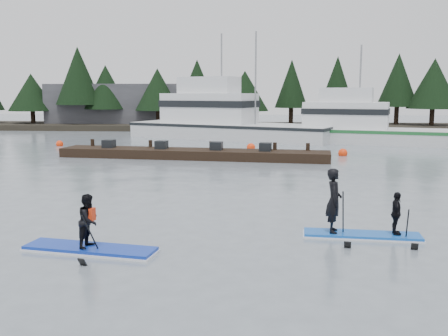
# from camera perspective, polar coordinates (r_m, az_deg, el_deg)

# --- Properties ---
(ground) EXTENTS (160.00, 160.00, 0.00)m
(ground) POSITION_cam_1_polar(r_m,az_deg,el_deg) (13.88, -1.95, -8.20)
(ground) COLOR slate
(ground) RESTS_ON ground
(far_shore) EXTENTS (70.00, 8.00, 0.60)m
(far_shore) POSITION_cam_1_polar(r_m,az_deg,el_deg) (55.35, 2.92, 4.73)
(far_shore) COLOR #2D281E
(far_shore) RESTS_ON ground
(treeline) EXTENTS (60.00, 4.00, 8.00)m
(treeline) POSITION_cam_1_polar(r_m,az_deg,el_deg) (55.37, 2.92, 4.42)
(treeline) COLOR black
(treeline) RESTS_ON ground
(waterfront_building) EXTENTS (18.00, 6.00, 5.00)m
(waterfront_building) POSITION_cam_1_polar(r_m,az_deg,el_deg) (59.29, -10.76, 6.98)
(waterfront_building) COLOR #4C4C51
(waterfront_building) RESTS_ON ground
(fishing_boat_large) EXTENTS (18.73, 11.80, 10.22)m
(fishing_boat_large) POSITION_cam_1_polar(r_m,az_deg,el_deg) (44.49, 0.11, 4.42)
(fishing_boat_large) COLOR silver
(fishing_boat_large) RESTS_ON ground
(fishing_boat_medium) EXTENTS (15.31, 8.04, 8.73)m
(fishing_boat_medium) POSITION_cam_1_polar(r_m,az_deg,el_deg) (42.13, 15.47, 3.66)
(fishing_boat_medium) COLOR silver
(fishing_boat_medium) RESTS_ON ground
(floating_dock) EXTENTS (16.86, 4.09, 0.56)m
(floating_dock) POSITION_cam_1_polar(r_m,az_deg,el_deg) (30.85, -3.61, 1.62)
(floating_dock) COLOR black
(floating_dock) RESTS_ON ground
(buoy_d) EXTENTS (0.60, 0.60, 0.60)m
(buoy_d) POSITION_cam_1_polar(r_m,az_deg,el_deg) (33.00, 13.42, 1.37)
(buoy_d) COLOR #FF370C
(buoy_d) RESTS_ON ground
(buoy_b) EXTENTS (0.61, 0.61, 0.61)m
(buoy_b) POSITION_cam_1_polar(r_m,az_deg,el_deg) (35.49, 3.10, 2.09)
(buoy_b) COLOR #FF370C
(buoy_b) RESTS_ON ground
(buoy_a) EXTENTS (0.54, 0.54, 0.54)m
(buoy_a) POSITION_cam_1_polar(r_m,az_deg,el_deg) (40.03, -18.27, 2.41)
(buoy_a) COLOR #FF370C
(buoy_a) RESTS_ON ground
(buoy_c) EXTENTS (0.62, 0.62, 0.62)m
(buoy_c) POSITION_cam_1_polar(r_m,az_deg,el_deg) (40.96, 23.93, 2.23)
(buoy_c) COLOR #FF370C
(buoy_c) RESTS_ON ground
(paddleboard_solo) EXTENTS (3.51, 1.39, 1.90)m
(paddleboard_solo) POSITION_cam_1_polar(r_m,az_deg,el_deg) (13.22, -15.13, -7.14)
(paddleboard_solo) COLOR #1231A8
(paddleboard_solo) RESTS_ON ground
(paddleboard_duo) EXTENTS (3.25, 1.23, 2.42)m
(paddleboard_duo) POSITION_cam_1_polar(r_m,az_deg,el_deg) (14.46, 14.84, -4.96)
(paddleboard_duo) COLOR blue
(paddleboard_duo) RESTS_ON ground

